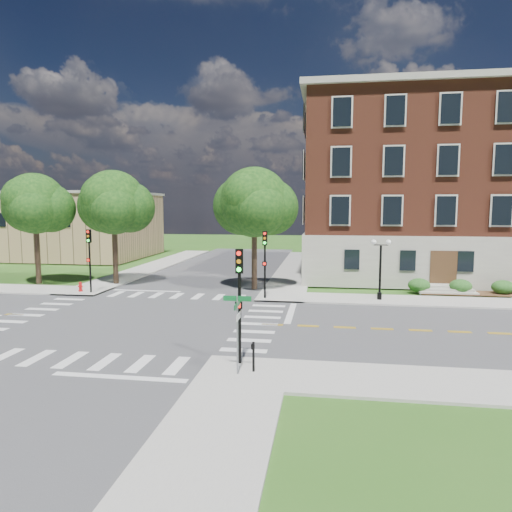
# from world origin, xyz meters

# --- Properties ---
(ground) EXTENTS (160.00, 160.00, 0.00)m
(ground) POSITION_xyz_m (0.00, 0.00, 0.00)
(ground) COLOR #2B5A19
(ground) RESTS_ON ground
(road_ew) EXTENTS (90.00, 12.00, 0.01)m
(road_ew) POSITION_xyz_m (0.00, 0.00, 0.01)
(road_ew) COLOR #3D3D3F
(road_ew) RESTS_ON ground
(road_ns) EXTENTS (12.00, 90.00, 0.01)m
(road_ns) POSITION_xyz_m (0.00, 0.00, 0.01)
(road_ns) COLOR #3D3D3F
(road_ns) RESTS_ON ground
(sidewalk_ne) EXTENTS (34.00, 34.00, 0.12)m
(sidewalk_ne) POSITION_xyz_m (15.38, 15.38, 0.06)
(sidewalk_ne) COLOR #9E9B93
(sidewalk_ne) RESTS_ON ground
(sidewalk_nw) EXTENTS (34.00, 34.00, 0.12)m
(sidewalk_nw) POSITION_xyz_m (-15.38, 15.38, 0.06)
(sidewalk_nw) COLOR #9E9B93
(sidewalk_nw) RESTS_ON ground
(crosswalk_east) EXTENTS (2.20, 10.20, 0.02)m
(crosswalk_east) POSITION_xyz_m (7.20, 0.00, 0.00)
(crosswalk_east) COLOR silver
(crosswalk_east) RESTS_ON ground
(stop_bar_east) EXTENTS (0.40, 5.50, 0.00)m
(stop_bar_east) POSITION_xyz_m (8.80, 3.00, 0.00)
(stop_bar_east) COLOR silver
(stop_bar_east) RESTS_ON ground
(main_building) EXTENTS (30.60, 22.40, 16.50)m
(main_building) POSITION_xyz_m (24.00, 21.99, 8.34)
(main_building) COLOR gray
(main_building) RESTS_ON ground
(secondary_building) EXTENTS (20.40, 15.40, 8.30)m
(secondary_building) POSITION_xyz_m (-22.00, 30.00, 4.28)
(secondary_building) COLOR #A08058
(secondary_building) RESTS_ON ground
(tree_b) EXTENTS (5.07, 5.07, 9.29)m
(tree_b) POSITION_xyz_m (-13.19, 10.16, 6.85)
(tree_b) COLOR #302418
(tree_b) RESTS_ON ground
(tree_c) EXTENTS (5.36, 5.36, 9.53)m
(tree_c) POSITION_xyz_m (-6.68, 11.12, 6.94)
(tree_c) COLOR #302418
(tree_c) RESTS_ON ground
(tree_d) EXTENTS (5.47, 5.47, 9.58)m
(tree_d) POSITION_xyz_m (5.35, 10.37, 6.94)
(tree_d) COLOR #302418
(tree_d) RESTS_ON ground
(traffic_signal_se) EXTENTS (0.35, 0.39, 4.80)m
(traffic_signal_se) POSITION_xyz_m (7.40, -6.79, 3.19)
(traffic_signal_se) COLOR black
(traffic_signal_se) RESTS_ON ground
(traffic_signal_ne) EXTENTS (0.33, 0.36, 4.80)m
(traffic_signal_ne) POSITION_xyz_m (6.66, 6.85, 3.19)
(traffic_signal_ne) COLOR black
(traffic_signal_ne) RESTS_ON ground
(traffic_signal_nw) EXTENTS (0.34, 0.38, 4.80)m
(traffic_signal_nw) POSITION_xyz_m (-6.76, 7.04, 3.19)
(traffic_signal_nw) COLOR black
(traffic_signal_nw) RESTS_ON ground
(twin_lamp_west) EXTENTS (1.36, 0.36, 4.23)m
(twin_lamp_west) POSITION_xyz_m (14.71, 7.61, 2.52)
(twin_lamp_west) COLOR black
(twin_lamp_west) RESTS_ON ground
(street_sign_pole) EXTENTS (1.10, 1.10, 3.10)m
(street_sign_pole) POSITION_xyz_m (7.55, -8.02, 2.31)
(street_sign_pole) COLOR gray
(street_sign_pole) RESTS_ON ground
(push_button_post) EXTENTS (0.14, 0.21, 1.20)m
(push_button_post) POSITION_xyz_m (8.12, -7.68, 0.80)
(push_button_post) COLOR black
(push_button_post) RESTS_ON ground
(fire_hydrant) EXTENTS (0.35, 0.35, 0.75)m
(fire_hydrant) POSITION_xyz_m (-7.76, 7.30, 0.46)
(fire_hydrant) COLOR #B70E0F
(fire_hydrant) RESTS_ON ground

